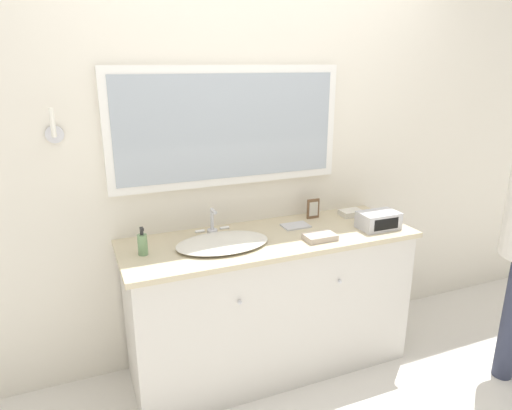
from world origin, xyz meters
The scene contains 10 objects.
ground_plane centered at (0.00, 0.00, 0.00)m, with size 14.00×14.00×0.00m, color silver.
wall_back centered at (0.00, 0.62, 1.28)m, with size 8.00×0.18×2.55m.
vanity_counter centered at (0.00, 0.30, 0.43)m, with size 1.71×0.59×0.86m.
sink_basin centered at (-0.30, 0.27, 0.88)m, with size 0.52×0.39×0.16m.
soap_bottle centered at (-0.72, 0.31, 0.92)m, with size 0.05×0.05×0.15m.
appliance_box centered at (0.66, 0.17, 0.92)m, with size 0.24×0.15×0.10m.
picture_frame centered at (0.38, 0.49, 0.93)m, with size 0.08×0.01×0.13m.
hand_towel_near_sink centered at (0.64, 0.44, 0.88)m, with size 0.14×0.10×0.04m.
hand_towel_far_corner centered at (0.24, 0.14, 0.88)m, with size 0.18×0.11×0.03m.
metal_tray centered at (0.21, 0.39, 0.87)m, with size 0.16×0.11×0.01m.
Camera 1 is at (-1.02, -1.94, 1.82)m, focal length 32.00 mm.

